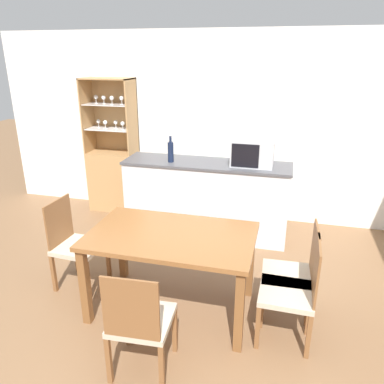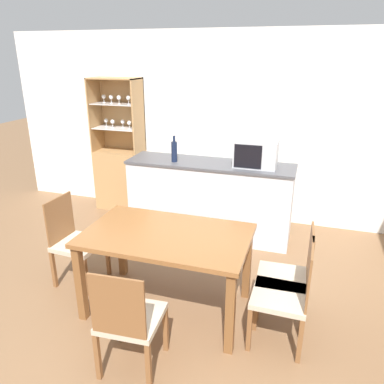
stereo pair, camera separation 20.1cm
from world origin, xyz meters
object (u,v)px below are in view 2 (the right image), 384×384
Objects in this scene: dining_chair_side_right_far at (288,277)px; microwave at (256,154)px; display_cabinet at (121,170)px; dining_table at (167,244)px; dining_chair_side_left_far at (75,241)px; dining_chair_side_right_near at (286,295)px; wine_bottle at (174,151)px; dining_chair_head_near at (129,319)px.

microwave is (-0.54, 1.48, 0.68)m from dining_chair_side_right_far.
dining_table is (1.56, -2.08, 0.08)m from display_cabinet.
dining_chair_side_left_far is (0.50, -1.95, -0.13)m from display_cabinet.
dining_chair_side_right_near is at bearing 85.98° from dining_chair_side_left_far.
dining_chair_side_right_near reaches higher than dining_table.
dining_chair_side_left_far is at bearing 172.73° from dining_table.
dining_chair_side_left_far is (-1.06, 0.14, -0.21)m from dining_table.
wine_bottle reaches higher than microwave.
display_cabinet is at bearing 167.19° from microwave.
display_cabinet is 3.27m from dining_chair_side_right_far.
dining_chair_head_near reaches higher than dining_table.
dining_chair_side_left_far and dining_chair_side_right_near have the same top height.
dining_chair_side_right_near is (0.00, -0.27, 0.00)m from dining_chair_side_right_far.
dining_chair_side_right_far is 1.71m from microwave.
dining_chair_side_right_far is 0.27m from dining_chair_side_right_near.
dining_table is 1.60× the size of dining_chair_head_near.
dining_chair_head_near is 1.00× the size of dining_chair_side_right_near.
microwave is at bearing 72.12° from dining_table.
microwave reaches higher than dining_chair_head_near.
dining_table is at bearing 85.93° from dining_chair_side_left_far.
microwave reaches higher than dining_chair_side_right_near.
dining_chair_side_right_near is 1.82× the size of microwave.
dining_table is 4.46× the size of wine_bottle.
microwave is (0.52, 2.39, 0.68)m from dining_chair_head_near.
dining_chair_side_left_far is 2.14m from dining_chair_side_right_near.
dining_table is at bearing -53.22° from display_cabinet.
dining_chair_side_left_far is at bearing 83.83° from dining_chair_side_right_near.
dining_chair_side_right_far is 1.00× the size of dining_chair_side_right_near.
dining_chair_side_right_far is at bearing -41.84° from wine_bottle.
dining_chair_side_right_far and dining_chair_head_near have the same top height.
wine_bottle reaches higher than dining_chair_side_left_far.
dining_chair_side_right_far is 2.12m from dining_chair_side_left_far.
dining_table is 1.60× the size of dining_chair_side_right_far.
dining_chair_side_right_far reaches higher than dining_table.
dining_chair_side_right_near is (1.06, -0.13, -0.21)m from dining_table.
dining_chair_head_near is at bearing 122.32° from dining_chair_side_right_near.
dining_chair_head_near is 2.43m from wine_bottle.
display_cabinet is 3.87× the size of microwave.
display_cabinet is at bearing -162.48° from dining_chair_side_left_far.
microwave reaches higher than dining_chair_side_right_far.
dining_chair_side_right_near is at bearing -46.92° from wine_bottle.
dining_table is 1.65m from wine_bottle.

